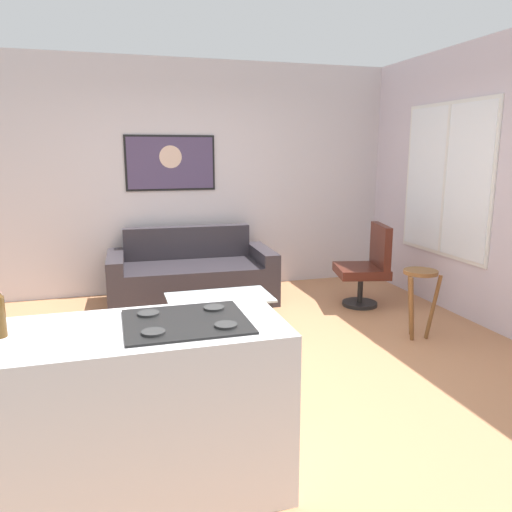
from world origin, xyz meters
The scene contains 10 objects.
ground centered at (0.00, 0.00, -0.02)m, with size 6.40×6.40×0.04m, color #B87B52.
back_wall centered at (0.00, 2.42, 1.40)m, with size 6.40×0.05×2.80m, color silver.
right_wall centered at (2.62, 0.30, 1.40)m, with size 0.05×6.40×2.80m, color silver.
couch centered at (-0.06, 1.86, 0.28)m, with size 1.90×0.98×0.83m.
coffee_table centered at (0.01, 0.63, 0.36)m, with size 0.97×0.55×0.40m.
armchair centered at (1.82, 1.12, 0.46)m, with size 0.66×0.67×0.93m.
bar_stool centered at (1.78, 0.08, 0.50)m, with size 0.36×0.35×0.65m.
kitchen_counter centered at (-0.87, -1.42, 0.45)m, with size 1.51×0.67×0.92m.
wall_painting centered at (-0.19, 2.38, 1.58)m, with size 1.08×0.03×0.66m.
window centered at (2.59, 0.90, 1.41)m, with size 0.03×1.46×1.65m.
Camera 1 is at (-0.93, -3.77, 1.72)m, focal length 35.11 mm.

